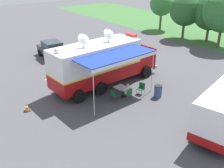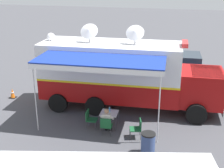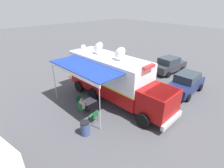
% 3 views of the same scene
% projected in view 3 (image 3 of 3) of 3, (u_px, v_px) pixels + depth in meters
% --- Properties ---
extents(ground_plane, '(100.00, 100.00, 0.00)m').
position_uv_depth(ground_plane, '(109.00, 96.00, 15.02)').
color(ground_plane, '#47474C').
extents(lot_stripe, '(0.40, 4.80, 0.01)m').
position_uv_depth(lot_stripe, '(136.00, 82.00, 17.60)').
color(lot_stripe, silver).
rests_on(lot_stripe, ground).
extents(command_truck, '(5.31, 9.62, 4.53)m').
position_uv_depth(command_truck, '(115.00, 78.00, 13.68)').
color(command_truck, '#9E0F0F').
rests_on(command_truck, ground).
extents(folding_table, '(0.85, 0.85, 0.73)m').
position_uv_depth(folding_table, '(90.00, 101.00, 12.95)').
color(folding_table, silver).
rests_on(folding_table, ground).
extents(water_bottle, '(0.07, 0.07, 0.22)m').
position_uv_depth(water_bottle, '(91.00, 99.00, 12.98)').
color(water_bottle, '#4C99D8').
rests_on(water_bottle, folding_table).
extents(folding_chair_at_table, '(0.51, 0.51, 0.87)m').
position_uv_depth(folding_chair_at_table, '(81.00, 108.00, 12.48)').
color(folding_chair_at_table, '#19562D').
rests_on(folding_chair_at_table, ground).
extents(folding_chair_beside_table, '(0.51, 0.51, 0.87)m').
position_uv_depth(folding_chair_beside_table, '(80.00, 100.00, 13.40)').
color(folding_chair_beside_table, '#19562D').
rests_on(folding_chair_beside_table, ground).
extents(folding_chair_spare_by_truck, '(0.59, 0.59, 0.87)m').
position_uv_depth(folding_chair_spare_by_truck, '(94.00, 115.00, 11.63)').
color(folding_chair_spare_by_truck, '#19562D').
rests_on(folding_chair_spare_by_truck, ground).
extents(seated_responder, '(0.68, 0.57, 1.25)m').
position_uv_depth(seated_responder, '(83.00, 105.00, 12.54)').
color(seated_responder, silver).
rests_on(seated_responder, ground).
extents(trash_bin, '(0.57, 0.57, 0.91)m').
position_uv_depth(trash_bin, '(85.00, 128.00, 10.56)').
color(trash_bin, '#384C7F').
rests_on(trash_bin, ground).
extents(traffic_cone, '(0.36, 0.36, 0.58)m').
position_uv_depth(traffic_cone, '(71.00, 75.00, 18.63)').
color(traffic_cone, black).
rests_on(traffic_cone, ground).
extents(car_behind_truck, '(4.31, 2.23, 1.76)m').
position_uv_depth(car_behind_truck, '(186.00, 83.00, 15.31)').
color(car_behind_truck, navy).
rests_on(car_behind_truck, ground).
extents(car_far_corner, '(4.30, 2.21, 1.76)m').
position_uv_depth(car_far_corner, '(169.00, 65.00, 19.60)').
color(car_far_corner, '#2D2D33').
rests_on(car_far_corner, ground).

